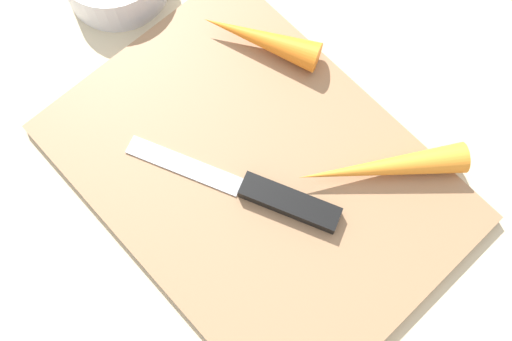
{
  "coord_description": "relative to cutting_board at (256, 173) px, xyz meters",
  "views": [
    {
      "loc": [
        -0.13,
        0.12,
        0.51
      ],
      "look_at": [
        0.0,
        0.0,
        0.01
      ],
      "focal_mm": 40.71,
      "sensor_mm": 36.0,
      "label": 1
    }
  ],
  "objects": [
    {
      "name": "ground_plane",
      "position": [
        0.0,
        0.0,
        -0.01
      ],
      "size": [
        1.4,
        1.4,
        0.0
      ],
      "primitive_type": "plane",
      "color": "#C6B793"
    },
    {
      "name": "cutting_board",
      "position": [
        0.0,
        0.0,
        0.0
      ],
      "size": [
        0.36,
        0.26,
        0.01
      ],
      "primitive_type": "cube",
      "color": "#99704C",
      "rests_on": "ground_plane"
    },
    {
      "name": "knife",
      "position": [
        -0.03,
        0.01,
        0.01
      ],
      "size": [
        0.19,
        0.1,
        0.01
      ],
      "rotation": [
        0.0,
        0.0,
        0.43
      ],
      "color": "#B7B7BC",
      "rests_on": "cutting_board"
    },
    {
      "name": "carrot_long",
      "position": [
        -0.08,
        -0.08,
        0.02
      ],
      "size": [
        0.11,
        0.14,
        0.03
      ],
      "primitive_type": "cone",
      "rotation": [
        0.0,
        1.57,
        0.95
      ],
      "color": "orange",
      "rests_on": "cutting_board"
    },
    {
      "name": "carrot_short",
      "position": [
        0.09,
        -0.09,
        0.02
      ],
      "size": [
        0.12,
        0.08,
        0.03
      ],
      "primitive_type": "cone",
      "rotation": [
        0.0,
        1.57,
        0.45
      ],
      "color": "orange",
      "rests_on": "cutting_board"
    }
  ]
}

